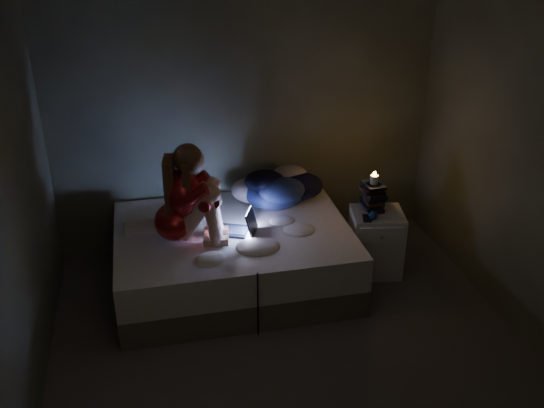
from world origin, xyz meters
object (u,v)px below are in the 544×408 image
object	(u,v)px
woman	(173,194)
phone	(370,219)
laptop	(235,220)
candle	(374,178)
nightstand	(376,242)
bed	(234,256)

from	to	relation	value
woman	phone	bearing A→B (deg)	5.77
laptop	phone	distance (m)	1.16
candle	nightstand	bearing A→B (deg)	-67.31
nightstand	laptop	bearing A→B (deg)	-170.23
woman	candle	xyz separation A→B (m)	(1.74, 0.09, -0.07)
bed	woman	world-z (taller)	woman
nightstand	bed	bearing A→B (deg)	-173.11
bed	phone	distance (m)	1.23
bed	candle	distance (m)	1.41
woman	phone	size ratio (longest dim) A/B	6.10
phone	nightstand	bearing A→B (deg)	46.65
woman	nightstand	bearing A→B (deg)	9.49
candle	phone	distance (m)	0.37
candle	phone	world-z (taller)	candle
bed	phone	xyz separation A→B (m)	(1.17, -0.19, 0.33)
laptop	candle	world-z (taller)	candle
bed	laptop	distance (m)	0.39
bed	phone	size ratio (longest dim) A/B	14.25
nightstand	phone	xyz separation A→B (m)	(-0.12, -0.11, 0.31)
laptop	candle	distance (m)	1.27
bed	candle	bearing A→B (deg)	-0.27
phone	candle	bearing A→B (deg)	68.67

